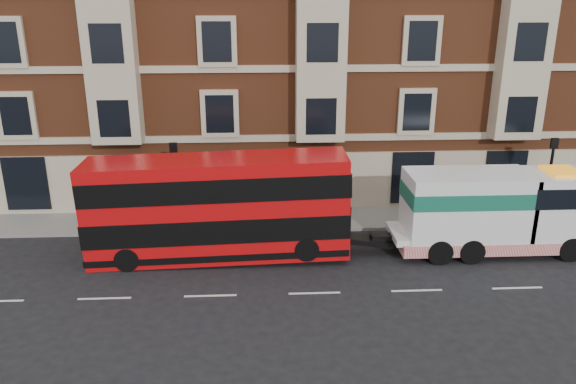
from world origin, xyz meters
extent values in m
plane|color=black|center=(0.00, 0.00, 0.00)|extent=(120.00, 120.00, 0.00)
cube|color=slate|center=(0.00, 7.50, 0.07)|extent=(90.00, 3.00, 0.15)
cube|color=brown|center=(0.50, 15.00, 9.00)|extent=(45.00, 12.00, 18.00)
cylinder|color=black|center=(-6.00, 6.20, 2.15)|extent=(0.14, 0.14, 4.00)
cube|color=black|center=(-6.00, 6.20, 4.25)|extent=(0.35, 0.15, 0.50)
cylinder|color=black|center=(12.00, 6.20, 2.15)|extent=(0.14, 0.14, 4.00)
cube|color=black|center=(12.00, 6.20, 4.25)|extent=(0.35, 0.15, 0.50)
cube|color=red|center=(-3.86, 3.42, 2.32)|extent=(11.04, 2.47, 4.34)
cube|color=black|center=(-3.86, 3.42, 1.68)|extent=(11.08, 2.53, 1.04)
cube|color=black|center=(-3.86, 3.42, 3.45)|extent=(11.08, 2.53, 0.99)
cylinder|color=black|center=(-7.61, 2.30, 0.51)|extent=(1.03, 0.32, 1.03)
cylinder|color=black|center=(-7.61, 4.53, 0.51)|extent=(1.03, 0.32, 1.03)
cylinder|color=black|center=(-0.12, 2.30, 0.81)|extent=(1.03, 0.32, 1.03)
cylinder|color=black|center=(-0.12, 4.53, 0.81)|extent=(1.03, 0.32, 1.03)
cube|color=white|center=(8.14, 3.42, 0.94)|extent=(8.87, 2.27, 0.30)
cube|color=white|center=(11.00, 3.42, 2.22)|extent=(3.16, 2.47, 2.86)
cube|color=white|center=(6.95, 3.42, 2.27)|extent=(5.32, 2.47, 2.86)
cube|color=#15624B|center=(6.95, 3.42, 2.76)|extent=(5.37, 2.51, 0.69)
cube|color=red|center=(7.94, 3.42, 0.59)|extent=(7.89, 2.53, 0.54)
cylinder|color=black|center=(11.29, 2.30, 0.54)|extent=(1.08, 0.35, 1.08)
cylinder|color=black|center=(11.29, 4.53, 0.54)|extent=(1.08, 0.35, 1.08)
cylinder|color=black|center=(6.95, 2.30, 0.54)|extent=(1.08, 0.39, 1.08)
cylinder|color=black|center=(6.95, 4.53, 0.54)|extent=(1.08, 0.39, 1.08)
cylinder|color=black|center=(5.57, 2.30, 0.54)|extent=(1.08, 0.39, 1.08)
cylinder|color=black|center=(5.57, 4.53, 0.54)|extent=(1.08, 0.39, 1.08)
imported|color=#221A35|center=(-8.79, 7.20, 1.03)|extent=(0.77, 0.73, 1.77)
camera|label=1|loc=(-2.00, -19.10, 10.75)|focal=35.00mm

